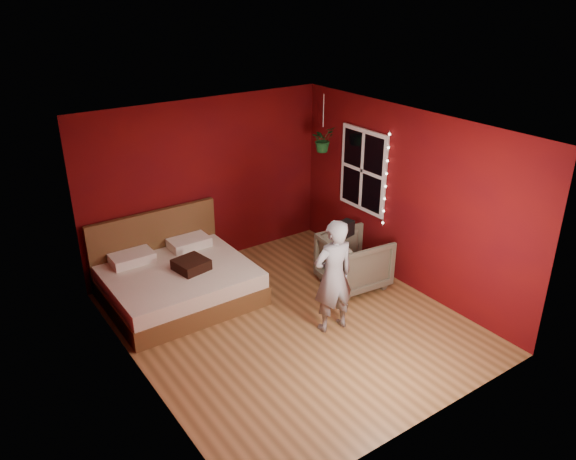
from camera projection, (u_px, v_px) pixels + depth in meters
The scene contains 10 objects.
floor at pixel (291, 323), 7.43m from camera, with size 4.50×4.50×0.00m, color olive.
room_walls at pixel (291, 205), 6.73m from camera, with size 4.04×4.54×2.62m.
window at pixel (363, 170), 8.50m from camera, with size 0.05×0.97×1.27m.
fairy_lights at pixel (386, 180), 8.10m from camera, with size 0.04×0.04×1.45m.
bed at pixel (177, 280), 7.90m from camera, with size 1.97×1.67×1.08m.
person at pixel (333, 276), 7.01m from camera, with size 0.56×0.36×1.52m, color gray.
armchair at pixel (354, 261), 8.18m from camera, with size 0.85×0.87×0.80m, color #5A5A47.
handbag at pixel (344, 229), 7.96m from camera, with size 0.31×0.15×0.22m, color black.
throw_pillow at pixel (191, 265), 7.72m from camera, with size 0.41×0.41×0.15m, color black.
hanging_plant at pixel (323, 139), 8.57m from camera, with size 0.38×0.34×0.88m.
Camera 1 is at (-3.61, -5.11, 4.18)m, focal length 35.00 mm.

